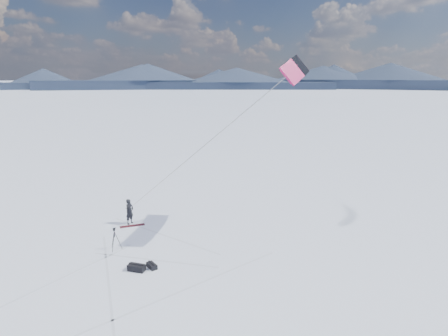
% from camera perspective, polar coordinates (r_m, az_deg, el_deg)
% --- Properties ---
extents(ground, '(1800.00, 1800.00, 0.00)m').
position_cam_1_polar(ground, '(22.78, -14.66, -12.51)').
color(ground, white).
extents(horizon_hills, '(704.84, 706.81, 10.46)m').
position_cam_1_polar(horizon_hills, '(21.19, -15.41, -1.23)').
color(horizon_hills, '#161E2F').
rests_on(horizon_hills, ground).
extents(snow_tracks, '(13.93, 10.25, 0.01)m').
position_cam_1_polar(snow_tracks, '(23.18, -18.28, -12.30)').
color(snow_tracks, silver).
rests_on(snow_tracks, ground).
extents(snowkiter, '(0.60, 0.75, 1.78)m').
position_cam_1_polar(snowkiter, '(27.00, -14.08, -8.22)').
color(snowkiter, black).
rests_on(snowkiter, ground).
extents(snowboard, '(1.57, 1.14, 0.04)m').
position_cam_1_polar(snowboard, '(26.55, -13.80, -8.54)').
color(snowboard, maroon).
rests_on(snowboard, ground).
extents(tripod, '(0.70, 0.61, 1.35)m').
position_cam_1_polar(tripod, '(23.11, -16.34, -9.86)').
color(tripod, black).
rests_on(tripod, ground).
extents(gear_bag_a, '(0.93, 0.50, 0.40)m').
position_cam_1_polar(gear_bag_a, '(20.79, -13.19, -14.55)').
color(gear_bag_a, black).
rests_on(gear_bag_a, ground).
extents(gear_bag_b, '(0.74, 0.70, 0.32)m').
position_cam_1_polar(gear_bag_b, '(20.90, -10.94, -14.40)').
color(gear_bag_b, black).
rests_on(gear_bag_b, ground).
extents(power_kite, '(11.89, 5.41, 10.03)m').
position_cam_1_polar(power_kite, '(23.05, 10.71, 14.50)').
color(power_kite, '#B71453').
rests_on(power_kite, ground).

